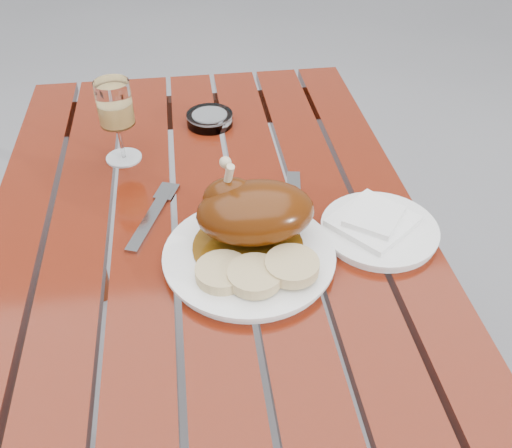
{
  "coord_description": "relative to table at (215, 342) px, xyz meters",
  "views": [
    {
      "loc": [
        -0.02,
        -0.84,
        1.42
      ],
      "look_at": [
        0.09,
        -0.08,
        0.78
      ],
      "focal_mm": 40.0,
      "sensor_mm": 36.0,
      "label": 1
    }
  ],
  "objects": [
    {
      "name": "bread_dumplings",
      "position": [
        0.07,
        -0.2,
        0.41
      ],
      "size": [
        0.2,
        0.11,
        0.03
      ],
      "color": "tan",
      "rests_on": "dinner_plate"
    },
    {
      "name": "ashtray",
      "position": [
        0.03,
        0.34,
        0.39
      ],
      "size": [
        0.13,
        0.13,
        0.03
      ],
      "primitive_type": "cylinder",
      "rotation": [
        0.0,
        0.0,
        0.3
      ],
      "color": "#B2B7BC",
      "rests_on": "table"
    },
    {
      "name": "napkin",
      "position": [
        0.3,
        -0.09,
        0.4
      ],
      "size": [
        0.18,
        0.18,
        0.01
      ],
      "primitive_type": "cube",
      "rotation": [
        0.0,
        0.0,
        0.66
      ],
      "color": "white",
      "rests_on": "side_plate"
    },
    {
      "name": "side_plate",
      "position": [
        0.31,
        -0.1,
        0.38
      ],
      "size": [
        0.24,
        0.24,
        0.02
      ],
      "primitive_type": "cylinder",
      "rotation": [
        0.0,
        0.0,
        0.16
      ],
      "color": "white",
      "rests_on": "table"
    },
    {
      "name": "knife",
      "position": [
        0.17,
        -0.02,
        0.38
      ],
      "size": [
        0.05,
        0.2,
        0.01
      ],
      "primitive_type": "cube",
      "rotation": [
        0.0,
        0.0,
        -0.17
      ],
      "color": "gray",
      "rests_on": "table"
    },
    {
      "name": "wine_glass",
      "position": [
        -0.16,
        0.21,
        0.46
      ],
      "size": [
        0.08,
        0.08,
        0.18
      ],
      "primitive_type": "cylinder",
      "rotation": [
        0.0,
        0.0,
        0.07
      ],
      "color": "#F6CB70",
      "rests_on": "table"
    },
    {
      "name": "table",
      "position": [
        0.0,
        0.0,
        0.0
      ],
      "size": [
        0.8,
        1.2,
        0.75
      ],
      "primitive_type": "cube",
      "color": "maroon",
      "rests_on": "ground"
    },
    {
      "name": "ground",
      "position": [
        0.0,
        0.0,
        -0.38
      ],
      "size": [
        60.0,
        60.0,
        0.0
      ],
      "primitive_type": "plane",
      "color": "slate",
      "rests_on": "ground"
    },
    {
      "name": "fork",
      "position": [
        -0.1,
        -0.0,
        0.38
      ],
      "size": [
        0.09,
        0.18,
        0.01
      ],
      "primitive_type": "cube",
      "rotation": [
        0.0,
        0.0,
        -0.37
      ],
      "color": "gray",
      "rests_on": "table"
    },
    {
      "name": "roast_duck",
      "position": [
        0.08,
        -0.09,
        0.45
      ],
      "size": [
        0.21,
        0.19,
        0.14
      ],
      "color": "#5E380A",
      "rests_on": "dinner_plate"
    },
    {
      "name": "dinner_plate",
      "position": [
        0.07,
        -0.14,
        0.38
      ],
      "size": [
        0.31,
        0.31,
        0.02
      ],
      "primitive_type": "cylinder",
      "rotation": [
        0.0,
        0.0,
        -0.07
      ],
      "color": "white",
      "rests_on": "table"
    }
  ]
}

